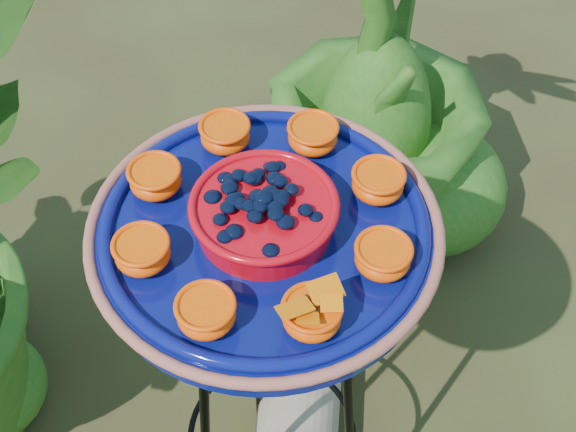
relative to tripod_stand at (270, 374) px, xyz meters
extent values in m
torus|color=black|center=(0.00, 0.00, 0.35)|extent=(0.35, 0.35, 0.02)
cylinder|color=black|center=(0.06, 0.13, -0.10)|extent=(0.05, 0.09, 0.90)
cylinder|color=black|center=(0.08, -0.12, -0.10)|extent=(0.06, 0.08, 0.90)
cylinder|color=#080F60|center=(0.00, 0.00, 0.38)|extent=(0.61, 0.61, 0.04)
torus|color=#A25949|center=(0.00, 0.00, 0.40)|extent=(0.48, 0.48, 0.02)
torus|color=#080F60|center=(0.00, 0.00, 0.40)|extent=(0.44, 0.44, 0.02)
cylinder|color=#B70611|center=(0.00, 0.00, 0.42)|extent=(0.24, 0.24, 0.04)
torus|color=#B70611|center=(0.00, 0.00, 0.44)|extent=(0.20, 0.20, 0.01)
ellipsoid|color=black|center=(0.00, 0.00, 0.45)|extent=(0.16, 0.16, 0.03)
ellipsoid|color=#F84402|center=(0.16, -0.04, 0.42)|extent=(0.07, 0.07, 0.04)
cylinder|color=orange|center=(0.16, -0.04, 0.43)|extent=(0.07, 0.07, 0.01)
ellipsoid|color=#F84402|center=(0.14, 0.08, 0.42)|extent=(0.07, 0.07, 0.04)
cylinder|color=orange|center=(0.14, 0.08, 0.43)|extent=(0.07, 0.07, 0.01)
ellipsoid|color=#F84402|center=(0.04, 0.16, 0.42)|extent=(0.07, 0.07, 0.04)
cylinder|color=orange|center=(0.04, 0.16, 0.43)|extent=(0.07, 0.07, 0.01)
ellipsoid|color=#F84402|center=(-0.08, 0.14, 0.42)|extent=(0.07, 0.07, 0.04)
cylinder|color=orange|center=(-0.08, 0.14, 0.43)|extent=(0.07, 0.07, 0.01)
ellipsoid|color=#F84402|center=(-0.16, 0.04, 0.42)|extent=(0.07, 0.07, 0.04)
cylinder|color=orange|center=(-0.16, 0.04, 0.43)|extent=(0.07, 0.07, 0.01)
ellipsoid|color=#F84402|center=(-0.14, -0.08, 0.42)|extent=(0.07, 0.07, 0.04)
cylinder|color=orange|center=(-0.14, -0.08, 0.43)|extent=(0.07, 0.07, 0.01)
ellipsoid|color=#F84402|center=(-0.04, -0.16, 0.42)|extent=(0.07, 0.07, 0.04)
cylinder|color=orange|center=(-0.04, -0.16, 0.43)|extent=(0.07, 0.07, 0.01)
ellipsoid|color=#F84402|center=(0.08, -0.14, 0.42)|extent=(0.07, 0.07, 0.04)
cylinder|color=orange|center=(0.08, -0.14, 0.43)|extent=(0.07, 0.07, 0.01)
cylinder|color=black|center=(-0.04, -0.16, 0.44)|extent=(0.01, 0.03, 0.00)
cube|color=orange|center=(-0.06, -0.15, 0.45)|extent=(0.05, 0.04, 0.01)
cube|color=orange|center=(-0.02, -0.15, 0.45)|extent=(0.05, 0.04, 0.01)
cylinder|color=tan|center=(0.19, 0.15, -0.46)|extent=(0.51, 0.54, 0.19)
imported|color=#1E5516|center=(0.71, 0.53, -0.04)|extent=(0.81, 0.81, 1.02)
camera|label=1|loc=(-0.37, -0.56, 1.22)|focal=50.00mm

